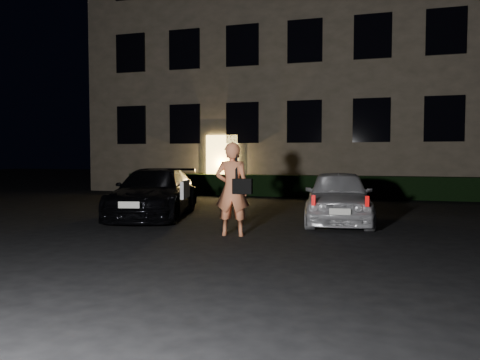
% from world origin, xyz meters
% --- Properties ---
extents(ground, '(80.00, 80.00, 0.00)m').
position_xyz_m(ground, '(0.00, 0.00, 0.00)').
color(ground, black).
rests_on(ground, ground).
extents(building, '(20.00, 8.11, 12.00)m').
position_xyz_m(building, '(-0.00, 14.99, 6.00)').
color(building, brown).
rests_on(building, ground).
extents(hedge, '(15.00, 0.70, 0.85)m').
position_xyz_m(hedge, '(0.00, 10.50, 0.42)').
color(hedge, black).
rests_on(hedge, ground).
extents(sedan, '(2.75, 4.72, 1.29)m').
position_xyz_m(sedan, '(-2.82, 3.31, 0.64)').
color(sedan, black).
rests_on(sedan, ground).
extents(hatch, '(1.90, 3.93, 1.29)m').
position_xyz_m(hatch, '(1.96, 3.59, 0.65)').
color(hatch, silver).
rests_on(hatch, ground).
extents(man, '(0.82, 0.52, 1.90)m').
position_xyz_m(man, '(0.05, 1.09, 0.96)').
color(man, '#EC8152').
rests_on(man, ground).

